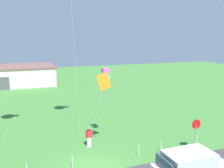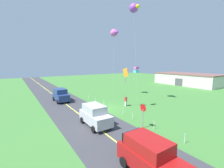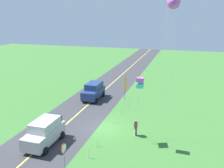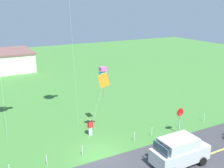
{
  "view_description": "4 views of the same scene",
  "coord_description": "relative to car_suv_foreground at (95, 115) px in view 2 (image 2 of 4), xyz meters",
  "views": [
    {
      "loc": [
        -4.16,
        -14.49,
        8.55
      ],
      "look_at": [
        1.21,
        -0.2,
        5.72
      ],
      "focal_mm": 39.68,
      "sensor_mm": 36.0,
      "label": 1
    },
    {
      "loc": [
        18.79,
        -11.08,
        6.78
      ],
      "look_at": [
        1.72,
        0.26,
        3.89
      ],
      "focal_mm": 24.28,
      "sensor_mm": 36.0,
      "label": 2
    },
    {
      "loc": [
        21.25,
        7.55,
        11.17
      ],
      "look_at": [
        1.37,
        1.39,
        5.16
      ],
      "focal_mm": 38.47,
      "sensor_mm": 36.0,
      "label": 3
    },
    {
      "loc": [
        -8.07,
        -16.87,
        11.61
      ],
      "look_at": [
        1.9,
        1.62,
        5.29
      ],
      "focal_mm": 42.52,
      "sensor_mm": 36.0,
      "label": 4
    }
  ],
  "objects": [
    {
      "name": "kite_red_low",
      "position": [
        -3.0,
        6.56,
        4.13
      ],
      "size": [
        1.57,
        0.95,
        6.08
      ],
      "color": "silver",
      "rests_on": "ground"
    },
    {
      "name": "person_adult_near",
      "position": [
        -3.96,
        7.46,
        -0.29
      ],
      "size": [
        0.58,
        0.22,
        1.6
      ],
      "rotation": [
        0.0,
        0.0,
        2.13
      ],
      "color": "#3F3F47",
      "rests_on": "ground"
    },
    {
      "name": "fence_post_5",
      "position": [
        4.24,
        4.58,
        -0.7
      ],
      "size": [
        0.05,
        0.05,
        0.9
      ],
      "primitive_type": "cylinder",
      "color": "silver",
      "rests_on": "ground"
    },
    {
      "name": "car_suv_foreground",
      "position": [
        0.0,
        0.0,
        0.0
      ],
      "size": [
        4.4,
        2.12,
        2.24
      ],
      "color": "#B7B7BC",
      "rests_on": "ground"
    },
    {
      "name": "road_centre_stripe",
      "position": [
        -4.63,
        -0.12,
        -1.15
      ],
      "size": [
        120.0,
        0.16,
        0.0
      ],
      "primitive_type": "cube",
      "color": "#E5E04C",
      "rests_on": "asphalt_road"
    },
    {
      "name": "person_adult_companion",
      "position": [
        -3.97,
        7.41,
        -0.29
      ],
      "size": [
        0.58,
        0.22,
        1.6
      ],
      "rotation": [
        0.0,
        0.0,
        2.6
      ],
      "color": "silver",
      "rests_on": "ground"
    },
    {
      "name": "kite_blue_mid",
      "position": [
        -2.34,
        8.0,
        4.6
      ],
      "size": [
        1.91,
        0.88,
        6.19
      ],
      "color": "silver",
      "rests_on": "ground"
    },
    {
      "name": "kite_yellow_high",
      "position": [
        -4.75,
        9.49,
        14.08
      ],
      "size": [
        1.9,
        1.4,
        15.94
      ],
      "color": "silver",
      "rests_on": "ground"
    },
    {
      "name": "fence_post_1",
      "position": [
        -8.78,
        4.58,
        -0.7
      ],
      "size": [
        0.05,
        0.05,
        0.9
      ],
      "primitive_type": "cylinder",
      "color": "silver",
      "rests_on": "ground"
    },
    {
      "name": "fence_post_2",
      "position": [
        -5.91,
        4.58,
        -0.7
      ],
      "size": [
        0.05,
        0.05,
        0.9
      ],
      "primitive_type": "cylinder",
      "color": "silver",
      "rests_on": "ground"
    },
    {
      "name": "ground_plane",
      "position": [
        -4.63,
        3.88,
        -1.2
      ],
      "size": [
        120.0,
        120.0,
        0.1
      ],
      "primitive_type": "cube",
      "color": "#3D7533"
    },
    {
      "name": "stop_sign",
      "position": [
        3.41,
        3.79,
        0.65
      ],
      "size": [
        0.76,
        0.08,
        2.56
      ],
      "color": "gray",
      "rests_on": "ground"
    },
    {
      "name": "fence_post_0",
      "position": [
        -11.42,
        4.58,
        -0.7
      ],
      "size": [
        0.05,
        0.05,
        0.9
      ],
      "primitive_type": "cylinder",
      "color": "silver",
      "rests_on": "ground"
    },
    {
      "name": "kite_green_far",
      "position": [
        -10.63,
        9.77,
        11.29
      ],
      "size": [
        1.9,
        1.4,
        13.15
      ],
      "color": "silver",
      "rests_on": "ground"
    },
    {
      "name": "asphalt_road",
      "position": [
        -4.63,
        -0.12,
        -1.15
      ],
      "size": [
        120.0,
        7.0,
        0.0
      ],
      "primitive_type": "cube",
      "color": "#38383D",
      "rests_on": "ground"
    },
    {
      "name": "car_parked_west_near",
      "position": [
        -12.58,
        -0.28,
        0.0
      ],
      "size": [
        4.4,
        2.12,
        2.24
      ],
      "color": "navy",
      "rests_on": "ground"
    },
    {
      "name": "car_parked_east_near",
      "position": [
        8.38,
        -0.58,
        0.0
      ],
      "size": [
        4.4,
        2.12,
        2.24
      ],
      "color": "maroon",
      "rests_on": "ground"
    },
    {
      "name": "warehouse_distant",
      "position": [
        -11.75,
        38.62,
        0.6
      ],
      "size": [
        18.36,
        10.2,
        3.5
      ],
      "color": "beige",
      "rests_on": "ground"
    },
    {
      "name": "fence_post_4",
      "position": [
        0.91,
        4.58,
        -0.7
      ],
      "size": [
        0.05,
        0.05,
        0.9
      ],
      "primitive_type": "cylinder",
      "color": "silver",
      "rests_on": "ground"
    },
    {
      "name": "fence_post_6",
      "position": [
        7.56,
        4.58,
        -0.7
      ],
      "size": [
        0.05,
        0.05,
        0.9
      ],
      "primitive_type": "cylinder",
      "color": "silver",
      "rests_on": "ground"
    },
    {
      "name": "fence_post_3",
      "position": [
        -0.97,
        4.58,
        -0.7
      ],
      "size": [
        0.05,
        0.05,
        0.9
      ],
      "primitive_type": "cylinder",
      "color": "silver",
      "rests_on": "ground"
    }
  ]
}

